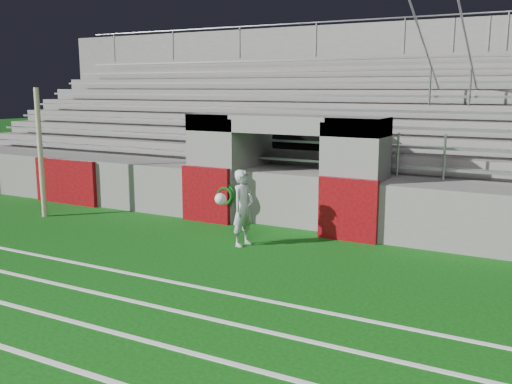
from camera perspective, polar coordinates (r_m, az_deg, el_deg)
The scene contains 5 objects.
ground at distance 10.65m, azimuth -5.62°, elevation -7.29°, with size 90.00×90.00×0.00m, color #0B470D.
field_post at distance 15.22m, azimuth -20.75°, elevation 3.66°, with size 0.13×0.13×3.23m, color tan.
stadium_structure at distance 17.41m, azimuth 9.17°, elevation 4.57°, with size 26.00×8.48×5.42m.
goalkeeper_with_ball at distance 11.71m, azimuth -1.37°, elevation -1.57°, with size 0.71×0.73×1.58m.
hose_coil at distance 13.51m, azimuth -3.06°, elevation -0.27°, with size 0.51×0.14×0.51m.
Camera 1 is at (5.72, -8.38, 3.24)m, focal length 40.00 mm.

